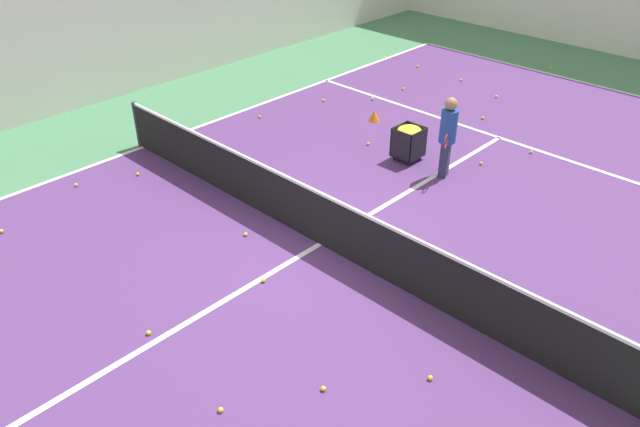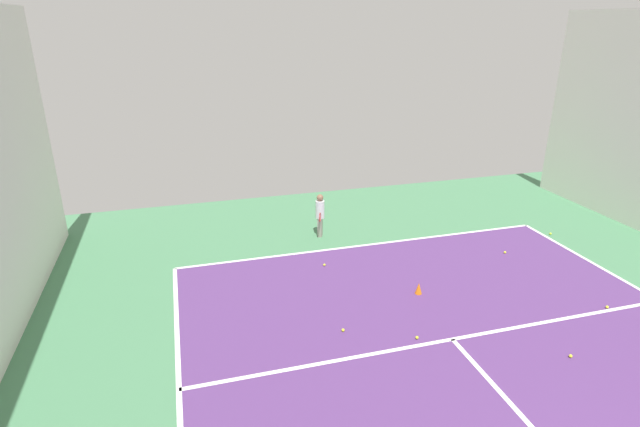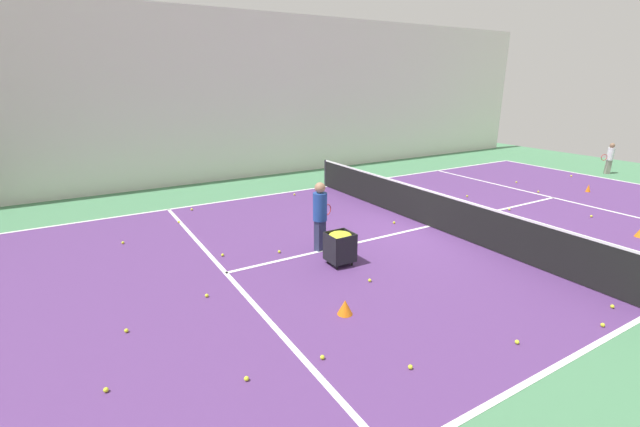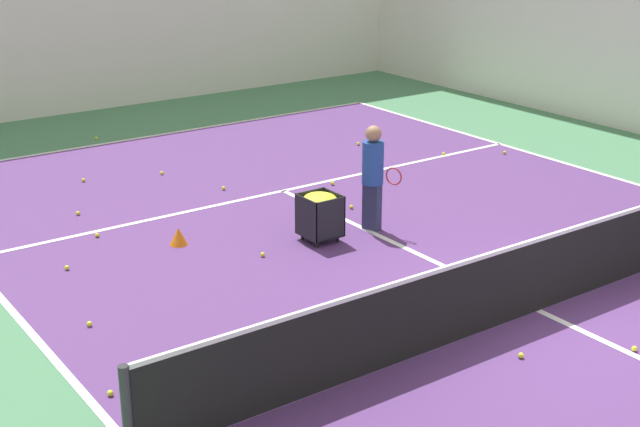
% 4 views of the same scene
% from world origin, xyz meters
% --- Properties ---
extents(ground_plane, '(31.92, 31.92, 0.00)m').
position_xyz_m(ground_plane, '(0.00, 0.00, 0.00)').
color(ground_plane, '#477F56').
extents(court_playing_area, '(10.97, 21.67, 0.00)m').
position_xyz_m(court_playing_area, '(0.00, 0.00, 0.00)').
color(court_playing_area, '#563370').
rests_on(court_playing_area, ground).
extents(line_baseline_far, '(10.97, 0.10, 0.00)m').
position_xyz_m(line_baseline_far, '(0.00, 10.83, 0.01)').
color(line_baseline_far, white).
rests_on(line_baseline_far, ground).
extents(line_service_far, '(10.97, 0.10, 0.00)m').
position_xyz_m(line_service_far, '(0.00, 5.96, 0.01)').
color(line_service_far, white).
rests_on(line_service_far, ground).
extents(line_centre_service, '(0.10, 11.92, 0.00)m').
position_xyz_m(line_centre_service, '(0.00, 0.00, 0.01)').
color(line_centre_service, white).
rests_on(line_centre_service, ground).
extents(tennis_net, '(11.27, 0.10, 1.03)m').
position_xyz_m(tennis_net, '(0.00, 0.00, 0.54)').
color(tennis_net, '#2D2D33').
rests_on(tennis_net, ground).
extents(coach_at_net, '(0.44, 0.66, 1.68)m').
position_xyz_m(coach_at_net, '(0.10, 3.54, 0.97)').
color(coach_at_net, '#2D3351').
rests_on(coach_at_net, ground).
extents(ball_cart, '(0.54, 0.57, 0.76)m').
position_xyz_m(ball_cart, '(-0.87, 3.60, 0.53)').
color(ball_cart, black).
rests_on(ball_cart, ground).
extents(training_cone_3, '(0.28, 0.28, 0.27)m').
position_xyz_m(training_cone_3, '(-2.70, 4.71, 0.14)').
color(training_cone_3, orange).
rests_on(training_cone_3, ground).
extents(tennis_ball_0, '(0.07, 0.07, 0.07)m').
position_xyz_m(tennis_ball_0, '(2.97, 7.62, 0.04)').
color(tennis_ball_0, yellow).
rests_on(tennis_ball_0, ground).
extents(tennis_ball_3, '(0.07, 0.07, 0.07)m').
position_xyz_m(tennis_ball_3, '(-1.34, 8.11, 0.04)').
color(tennis_ball_3, yellow).
rests_on(tennis_ball_3, ground).
extents(tennis_ball_4, '(0.07, 0.07, 0.07)m').
position_xyz_m(tennis_ball_4, '(-4.44, 4.75, 0.04)').
color(tennis_ball_4, yellow).
rests_on(tennis_ball_4, ground).
extents(tennis_ball_6, '(0.07, 0.07, 0.07)m').
position_xyz_m(tennis_ball_6, '(3.92, 6.01, 0.04)').
color(tennis_ball_6, yellow).
rests_on(tennis_ball_6, ground).
extents(tennis_ball_8, '(0.07, 0.07, 0.07)m').
position_xyz_m(tennis_ball_8, '(0.41, 4.49, 0.04)').
color(tennis_ball_8, yellow).
rests_on(tennis_ball_8, ground).
extents(tennis_ball_10, '(0.07, 0.07, 0.07)m').
position_xyz_m(tennis_ball_10, '(-1.11, -0.72, 0.04)').
color(tennis_ball_10, yellow).
rests_on(tennis_ball_10, ground).
extents(tennis_ball_12, '(0.07, 0.07, 0.07)m').
position_xyz_m(tennis_ball_12, '(-4.84, 2.90, 0.04)').
color(tennis_ball_12, yellow).
rests_on(tennis_ball_12, ground).
extents(tennis_ball_13, '(0.07, 0.07, 0.07)m').
position_xyz_m(tennis_ball_13, '(-3.47, 6.86, 0.04)').
color(tennis_ball_13, yellow).
rests_on(tennis_ball_13, ground).
extents(tennis_ball_14, '(0.07, 0.07, 0.07)m').
position_xyz_m(tennis_ball_14, '(-3.60, 5.72, 0.04)').
color(tennis_ball_14, yellow).
rests_on(tennis_ball_14, ground).
extents(tennis_ball_18, '(0.07, 0.07, 0.07)m').
position_xyz_m(tennis_ball_18, '(0.92, 5.72, 0.04)').
color(tennis_ball_18, yellow).
rests_on(tennis_ball_18, ground).
extents(tennis_ball_19, '(0.07, 0.07, 0.07)m').
position_xyz_m(tennis_ball_19, '(0.69, 0.70, 0.04)').
color(tennis_ball_19, yellow).
rests_on(tennis_ball_19, ground).
extents(tennis_ball_23, '(0.07, 0.07, 0.07)m').
position_xyz_m(tennis_ball_23, '(0.09, -1.37, 0.04)').
color(tennis_ball_23, yellow).
rests_on(tennis_ball_23, ground).
extents(tennis_ball_24, '(0.07, 0.07, 0.07)m').
position_xyz_m(tennis_ball_24, '(-5.03, 0.43, 0.04)').
color(tennis_ball_24, yellow).
rests_on(tennis_ball_24, ground).
extents(tennis_ball_27, '(0.07, 0.07, 0.07)m').
position_xyz_m(tennis_ball_27, '(-2.72, 8.54, 0.04)').
color(tennis_ball_27, yellow).
rests_on(tennis_ball_27, ground).
extents(tennis_ball_28, '(0.07, 0.07, 0.07)m').
position_xyz_m(tennis_ball_28, '(-1.37, 11.25, 0.04)').
color(tennis_ball_28, yellow).
rests_on(tennis_ball_28, ground).
extents(tennis_ball_31, '(0.07, 0.07, 0.07)m').
position_xyz_m(tennis_ball_31, '(-5.27, 1.23, 0.04)').
color(tennis_ball_31, yellow).
rests_on(tennis_ball_31, ground).
extents(tennis_ball_32, '(0.07, 0.07, 0.07)m').
position_xyz_m(tennis_ball_32, '(5.00, 5.35, 0.04)').
color(tennis_ball_32, yellow).
rests_on(tennis_ball_32, ground).
extents(tennis_ball_33, '(0.07, 0.07, 0.07)m').
position_xyz_m(tennis_ball_33, '(-0.84, 6.62, 0.04)').
color(tennis_ball_33, yellow).
rests_on(tennis_ball_33, ground).
extents(tennis_ball_34, '(0.07, 0.07, 0.07)m').
position_xyz_m(tennis_ball_34, '(-1.92, 3.56, 0.04)').
color(tennis_ball_34, yellow).
rests_on(tennis_ball_34, ground).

